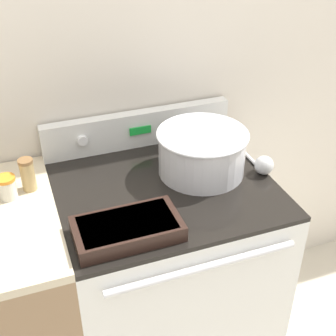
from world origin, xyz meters
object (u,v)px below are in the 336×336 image
at_px(casserole_dish, 127,228).
at_px(spice_jar_orange_cap, 7,187).
at_px(ladle, 262,164).
at_px(spice_jar_brown_cap, 28,175).
at_px(mixing_bowl, 202,150).

height_order(casserole_dish, spice_jar_orange_cap, spice_jar_orange_cap).
xyz_separation_m(casserole_dish, ladle, (0.58, 0.18, 0.00)).
xyz_separation_m(spice_jar_brown_cap, spice_jar_orange_cap, (-0.08, -0.03, -0.02)).
bearing_deg(spice_jar_brown_cap, mixing_bowl, -8.03).
height_order(ladle, spice_jar_brown_cap, spice_jar_brown_cap).
distance_m(casserole_dish, spice_jar_orange_cap, 0.47).
bearing_deg(mixing_bowl, spice_jar_orange_cap, 174.86).
bearing_deg(mixing_bowl, spice_jar_brown_cap, 171.97).
relative_size(casserole_dish, spice_jar_orange_cap, 4.01).
bearing_deg(spice_jar_orange_cap, ladle, -8.84).
distance_m(ladle, spice_jar_brown_cap, 0.86).
xyz_separation_m(mixing_bowl, spice_jar_brown_cap, (-0.63, 0.09, -0.02)).
bearing_deg(spice_jar_brown_cap, spice_jar_orange_cap, -161.48).
relative_size(casserole_dish, spice_jar_brown_cap, 2.73).
distance_m(spice_jar_brown_cap, spice_jar_orange_cap, 0.08).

